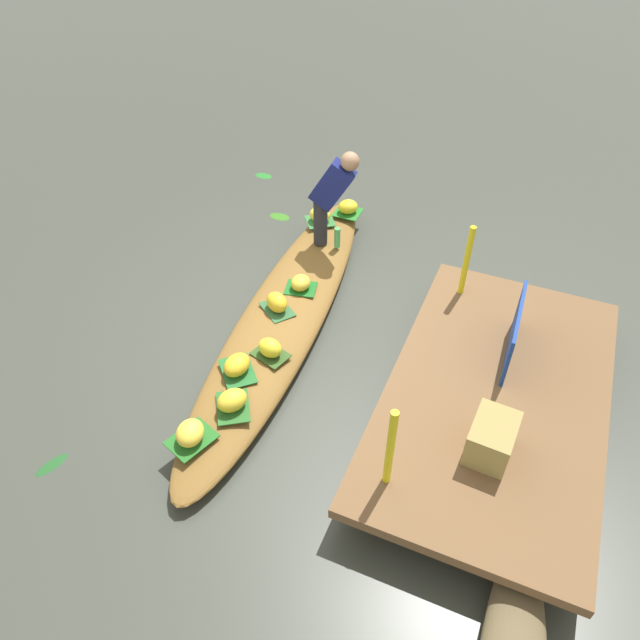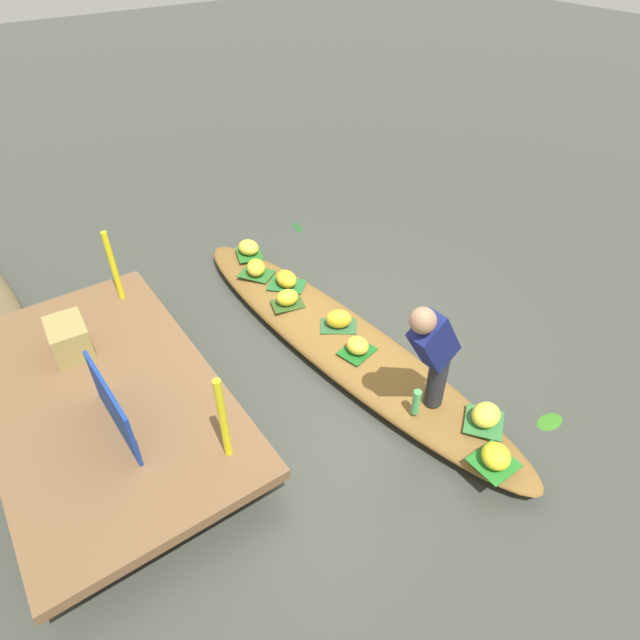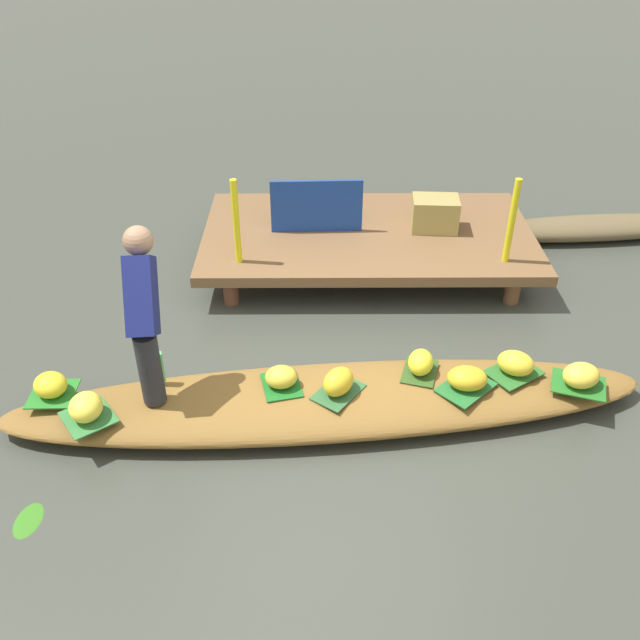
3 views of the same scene
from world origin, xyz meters
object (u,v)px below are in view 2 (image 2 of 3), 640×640
object	(u,v)px
banana_bunch_2	(256,268)
produce_crate	(69,338)
banana_bunch_1	(496,456)
banana_bunch_5	(249,247)
vendor_boat	(339,340)
banana_bunch_7	(339,319)
banana_bunch_4	(357,345)
banana_bunch_3	(486,415)
water_bottle	(416,402)
banana_bunch_0	(287,298)
vendor_person	(433,350)
market_banner	(112,407)
banana_bunch_6	(286,279)

from	to	relation	value
banana_bunch_2	produce_crate	bearing A→B (deg)	98.20
banana_bunch_1	banana_bunch_5	distance (m)	3.75
vendor_boat	banana_bunch_7	distance (m)	0.23
banana_bunch_5	banana_bunch_4	bearing A→B (deg)	179.84
banana_bunch_3	water_bottle	xyz separation A→B (m)	(0.42, 0.39, 0.03)
banana_bunch_4	banana_bunch_7	xyz separation A→B (m)	(0.41, -0.08, 0.02)
banana_bunch_1	banana_bunch_0	bearing A→B (deg)	5.11
banana_bunch_3	vendor_person	xyz separation A→B (m)	(0.41, 0.31, 0.58)
banana_bunch_5	vendor_person	xyz separation A→B (m)	(-3.03, -0.01, 0.59)
vendor_boat	banana_bunch_1	xyz separation A→B (m)	(-1.95, -0.05, 0.20)
water_bottle	market_banner	size ratio (longest dim) A/B	0.28
vendor_boat	banana_bunch_4	bearing A→B (deg)	168.58
banana_bunch_3	banana_bunch_6	bearing A→B (deg)	6.54
banana_bunch_4	banana_bunch_6	xyz separation A→B (m)	(1.32, -0.03, 0.01)
banana_bunch_0	produce_crate	xyz separation A→B (m)	(0.39, 2.09, 0.20)
vendor_boat	market_banner	world-z (taller)	market_banner
banana_bunch_0	market_banner	world-z (taller)	market_banner
banana_bunch_5	water_bottle	world-z (taller)	water_bottle
banana_bunch_3	banana_bunch_4	distance (m)	1.34
banana_bunch_5	produce_crate	world-z (taller)	produce_crate
banana_bunch_1	banana_bunch_6	size ratio (longest dim) A/B	0.87
banana_bunch_0	market_banner	xyz separation A→B (m)	(-0.76, 2.04, 0.30)
banana_bunch_3	banana_bunch_1	bearing A→B (deg)	142.47
banana_bunch_0	banana_bunch_5	world-z (taller)	banana_bunch_0
banana_bunch_0	produce_crate	world-z (taller)	produce_crate
banana_bunch_5	vendor_person	world-z (taller)	vendor_person
water_bottle	vendor_boat	bearing A→B (deg)	-4.73
banana_bunch_6	banana_bunch_1	bearing A→B (deg)	-178.92
vendor_boat	banana_bunch_1	size ratio (longest dim) A/B	18.92
banana_bunch_2	vendor_person	size ratio (longest dim) A/B	0.23
banana_bunch_0	banana_bunch_4	size ratio (longest dim) A/B	1.02
banana_bunch_3	banana_bunch_7	xyz separation A→B (m)	(1.70, 0.25, 0.00)
banana_bunch_3	vendor_person	bearing A→B (deg)	37.38
banana_bunch_1	produce_crate	xyz separation A→B (m)	(3.02, 2.32, 0.21)
vendor_person	banana_bunch_3	bearing A→B (deg)	-142.62
banana_bunch_0	water_bottle	distance (m)	1.89
banana_bunch_3	water_bottle	size ratio (longest dim) A/B	1.04
market_banner	produce_crate	bearing A→B (deg)	0.31
banana_bunch_1	market_banner	bearing A→B (deg)	50.62
water_bottle	vendor_person	bearing A→B (deg)	-98.28
banana_bunch_7	water_bottle	xyz separation A→B (m)	(-1.28, 0.14, 0.02)
banana_bunch_4	banana_bunch_6	bearing A→B (deg)	-1.32
banana_bunch_5	market_banner	size ratio (longest dim) A/B	0.30
vendor_boat	banana_bunch_1	world-z (taller)	banana_bunch_1
banana_bunch_6	market_banner	size ratio (longest dim) A/B	0.32
banana_bunch_7	produce_crate	distance (m)	2.53
banana_bunch_4	water_bottle	size ratio (longest dim) A/B	0.94
banana_bunch_1	banana_bunch_7	xyz separation A→B (m)	(2.02, 0.01, 0.01)
banana_bunch_3	vendor_boat	bearing A→B (deg)	10.20
vendor_boat	produce_crate	bearing A→B (deg)	59.74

